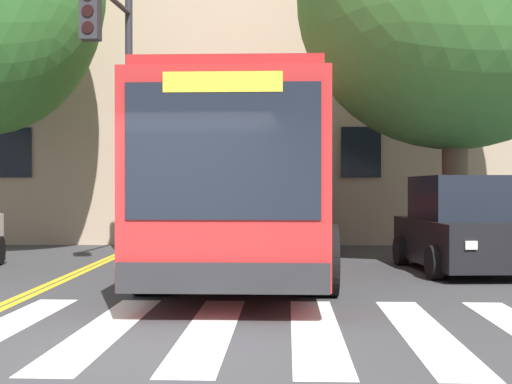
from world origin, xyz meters
TOP-DOWN VIEW (x-y plane):
  - ground_plane at (0.00, 0.00)m, footprint 120.00×120.00m
  - crosswalk at (0.56, 1.09)m, footprint 10.14×4.38m
  - lane_line_yellow_inner at (-2.44, 15.09)m, footprint 0.12×36.00m
  - lane_line_yellow_outer at (-2.28, 15.09)m, footprint 0.12×36.00m
  - city_bus at (0.82, 7.24)m, footprint 3.19×11.63m
  - car_black_far_lane at (4.93, 6.76)m, footprint 2.21×3.93m
  - car_navy_behind_bus at (-0.12, 16.94)m, footprint 2.28×4.91m
  - traffic_light_overhead at (-1.91, 7.55)m, footprint 0.47×2.74m
  - building_facade at (-1.10, 16.25)m, footprint 36.55×6.77m

SIDE VIEW (x-z plane):
  - ground_plane at x=0.00m, z-range 0.00..0.00m
  - lane_line_yellow_inner at x=-2.44m, z-range 0.00..0.01m
  - lane_line_yellow_outer at x=-2.28m, z-range 0.00..0.01m
  - crosswalk at x=0.56m, z-range 0.00..0.01m
  - car_black_far_lane at x=4.93m, z-range -0.08..1.74m
  - car_navy_behind_bus at x=-0.12m, z-range -0.06..2.17m
  - city_bus at x=0.82m, z-range 0.12..3.33m
  - traffic_light_overhead at x=-1.91m, z-range 0.99..6.69m
  - building_facade at x=-1.10m, z-range 0.01..10.36m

